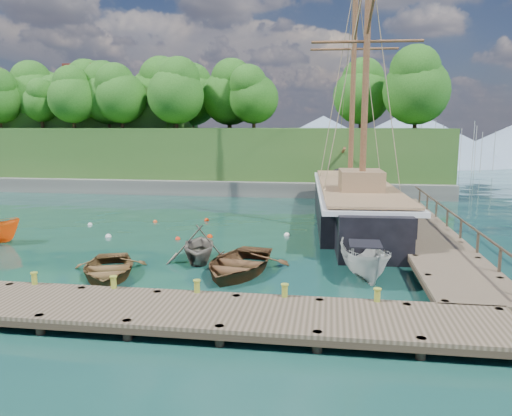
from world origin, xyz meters
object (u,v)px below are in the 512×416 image
(cabin_boat_white, at_px, (364,277))
(schooner, at_px, (355,206))
(rowboat_2, at_px, (238,273))
(rowboat_0, at_px, (108,276))
(rowboat_1, at_px, (199,262))

(cabin_boat_white, relative_size, schooner, 0.16)
(rowboat_2, bearing_deg, cabin_boat_white, 11.62)
(rowboat_0, distance_m, rowboat_2, 5.46)
(rowboat_1, bearing_deg, schooner, 43.79)
(cabin_boat_white, bearing_deg, rowboat_2, 170.47)
(rowboat_2, bearing_deg, rowboat_1, 155.74)
(rowboat_2, distance_m, cabin_boat_white, 5.30)
(schooner, bearing_deg, rowboat_2, -116.92)
(rowboat_0, xyz_separation_m, rowboat_2, (5.30, 1.30, 0.00))
(rowboat_0, relative_size, rowboat_1, 1.25)
(rowboat_1, xyz_separation_m, cabin_boat_white, (7.41, -1.31, 0.00))
(schooner, bearing_deg, cabin_boat_white, -93.42)
(rowboat_1, xyz_separation_m, rowboat_2, (2.11, -1.45, 0.00))
(rowboat_0, bearing_deg, rowboat_2, -5.63)
(rowboat_0, bearing_deg, rowboat_1, 21.29)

